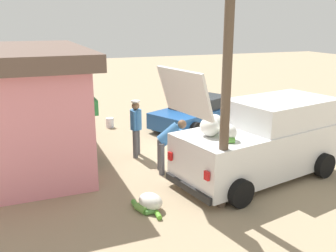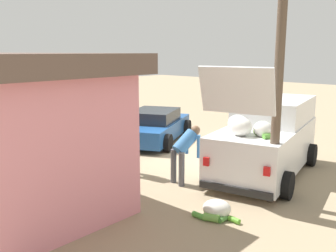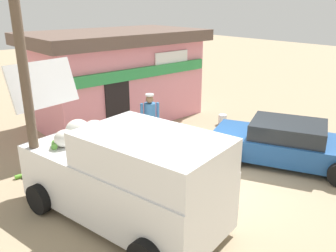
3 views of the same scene
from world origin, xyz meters
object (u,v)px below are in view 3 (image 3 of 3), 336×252
storefront_bar (117,75)px  delivery_van (126,175)px  paint_bucket (222,119)px  customer_bending (116,137)px  unloaded_banana_pile (34,167)px  parked_sedan (286,143)px  vendor_standing (150,118)px

storefront_bar → delivery_van: size_ratio=1.30×
paint_bucket → storefront_bar: bearing=129.4°
delivery_van → customer_bending: size_ratio=3.44×
storefront_bar → unloaded_banana_pile: bearing=-149.6°
storefront_bar → parked_sedan: bearing=-77.3°
customer_bending → unloaded_banana_pile: customer_bending is taller
parked_sedan → customer_bending: customer_bending is taller
parked_sedan → paint_bucket: 3.48m
delivery_van → paint_bucket: bearing=24.5°
parked_sedan → storefront_bar: bearing=102.7°
vendor_standing → unloaded_banana_pile: 3.50m
parked_sedan → unloaded_banana_pile: 6.85m
vendor_standing → delivery_van: bearing=-134.6°
delivery_van → parked_sedan: (4.91, -0.55, -0.44)m
delivery_van → parked_sedan: 4.96m
parked_sedan → customer_bending: size_ratio=3.02×
vendor_standing → paint_bucket: bearing=1.6°
parked_sedan → customer_bending: bearing=144.5°
delivery_van → vendor_standing: delivery_van is taller
delivery_van → parked_sedan: size_ratio=1.14×
storefront_bar → customer_bending: size_ratio=4.46×
delivery_van → vendor_standing: 3.71m
vendor_standing → customer_bending: 1.57m
storefront_bar → parked_sedan: 6.59m
delivery_van → vendor_standing: (2.61, 2.64, -0.01)m
parked_sedan → vendor_standing: vendor_standing is taller
customer_bending → paint_bucket: customer_bending is taller
delivery_van → unloaded_banana_pile: delivery_van is taller
parked_sedan → unloaded_banana_pile: parked_sedan is taller
unloaded_banana_pile → delivery_van: bearing=-77.6°
parked_sedan → vendor_standing: (-2.30, 3.19, 0.43)m
customer_bending → unloaded_banana_pile: bearing=147.9°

